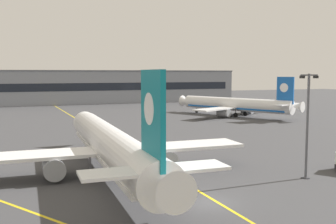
{
  "coord_description": "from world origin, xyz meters",
  "views": [
    {
      "loc": [
        -15.92,
        -30.37,
        11.37
      ],
      "look_at": [
        1.96,
        14.9,
        6.63
      ],
      "focal_mm": 42.45,
      "sensor_mm": 36.0,
      "label": 1
    }
  ],
  "objects_px": {
    "apron_lamp_post": "(307,124)",
    "safety_cone_by_nose_gear": "(99,148)",
    "airliner_foreground": "(111,145)",
    "airliner_background": "(235,105)"
  },
  "relations": [
    {
      "from": "airliner_foreground",
      "to": "airliner_background",
      "type": "xyz_separation_m",
      "value": [
        45.36,
        48.48,
        -0.32
      ]
    },
    {
      "from": "apron_lamp_post",
      "to": "safety_cone_by_nose_gear",
      "type": "bearing_deg",
      "value": 125.37
    },
    {
      "from": "airliner_foreground",
      "to": "apron_lamp_post",
      "type": "xyz_separation_m",
      "value": [
        19.4,
        -9.13,
        2.59
      ]
    },
    {
      "from": "apron_lamp_post",
      "to": "safety_cone_by_nose_gear",
      "type": "distance_m",
      "value": 30.91
    },
    {
      "from": "airliner_foreground",
      "to": "safety_cone_by_nose_gear",
      "type": "bearing_deg",
      "value": 83.37
    },
    {
      "from": "safety_cone_by_nose_gear",
      "to": "apron_lamp_post",
      "type": "bearing_deg",
      "value": -54.63
    },
    {
      "from": "airliner_foreground",
      "to": "airliner_background",
      "type": "bearing_deg",
      "value": 46.9
    },
    {
      "from": "airliner_background",
      "to": "apron_lamp_post",
      "type": "height_order",
      "value": "apron_lamp_post"
    },
    {
      "from": "airliner_foreground",
      "to": "apron_lamp_post",
      "type": "height_order",
      "value": "airliner_foreground"
    },
    {
      "from": "apron_lamp_post",
      "to": "safety_cone_by_nose_gear",
      "type": "relative_size",
      "value": 20.62
    }
  ]
}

